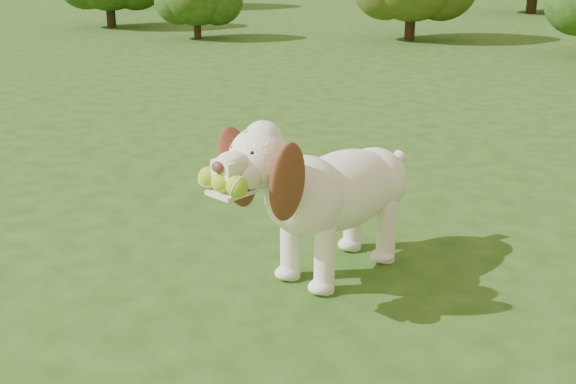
% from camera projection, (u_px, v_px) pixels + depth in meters
% --- Properties ---
extents(ground, '(80.00, 80.00, 0.00)m').
position_uv_depth(ground, '(353.00, 277.00, 3.63)').
color(ground, '#1E4213').
rests_on(ground, ground).
extents(dog, '(0.84, 1.29, 0.88)m').
position_uv_depth(dog, '(327.00, 188.00, 3.50)').
color(dog, white).
rests_on(dog, ground).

